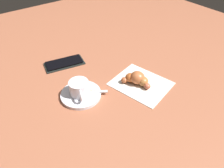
# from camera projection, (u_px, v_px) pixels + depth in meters

# --- Properties ---
(ground_plane) EXTENTS (1.80, 1.80, 0.00)m
(ground_plane) POSITION_uv_depth(u_px,v_px,m) (115.00, 90.00, 0.67)
(ground_plane) COLOR #9D593D
(saucer) EXTENTS (0.13, 0.13, 0.01)m
(saucer) POSITION_uv_depth(u_px,v_px,m) (81.00, 94.00, 0.65)
(saucer) COLOR silver
(saucer) RESTS_ON ground
(espresso_cup) EXTENTS (0.06, 0.08, 0.05)m
(espresso_cup) POSITION_uv_depth(u_px,v_px,m) (79.00, 88.00, 0.63)
(espresso_cup) COLOR silver
(espresso_cup) RESTS_ON saucer
(teaspoon) EXTENTS (0.11, 0.08, 0.01)m
(teaspoon) POSITION_uv_depth(u_px,v_px,m) (82.00, 92.00, 0.65)
(teaspoon) COLOR silver
(teaspoon) RESTS_ON saucer
(sugar_packet) EXTENTS (0.06, 0.07, 0.01)m
(sugar_packet) POSITION_uv_depth(u_px,v_px,m) (86.00, 87.00, 0.66)
(sugar_packet) COLOR beige
(sugar_packet) RESTS_ON saucer
(napkin) EXTENTS (0.19, 0.21, 0.00)m
(napkin) POSITION_uv_depth(u_px,v_px,m) (141.00, 83.00, 0.70)
(napkin) COLOR silver
(napkin) RESTS_ON ground
(croissant) EXTENTS (0.08, 0.10, 0.04)m
(croissant) POSITION_uv_depth(u_px,v_px,m) (137.00, 79.00, 0.68)
(croissant) COLOR #B45A3D
(croissant) RESTS_ON napkin
(cell_phone) EXTENTS (0.16, 0.10, 0.01)m
(cell_phone) POSITION_uv_depth(u_px,v_px,m) (64.00, 63.00, 0.78)
(cell_phone) COLOR black
(cell_phone) RESTS_ON ground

